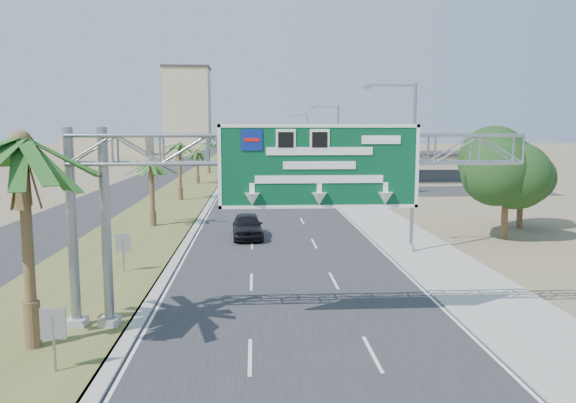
# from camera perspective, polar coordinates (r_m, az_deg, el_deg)

# --- Properties ---
(road) EXTENTS (12.00, 300.00, 0.02)m
(road) POSITION_cam_1_polar(r_m,az_deg,el_deg) (120.62, -2.57, 3.79)
(road) COLOR #28282B
(road) RESTS_ON ground
(sidewalk_right) EXTENTS (4.00, 300.00, 0.10)m
(sidewalk_right) POSITION_cam_1_polar(r_m,az_deg,el_deg) (121.04, 1.46, 3.83)
(sidewalk_right) COLOR #9E9B93
(sidewalk_right) RESTS_ON ground
(median_grass) EXTENTS (7.00, 300.00, 0.12)m
(median_grass) POSITION_cam_1_polar(r_m,az_deg,el_deg) (120.88, -7.33, 3.77)
(median_grass) COLOR #545D29
(median_grass) RESTS_ON ground
(opposing_road) EXTENTS (8.00, 300.00, 0.02)m
(opposing_road) POSITION_cam_1_polar(r_m,az_deg,el_deg) (121.55, -10.63, 3.70)
(opposing_road) COLOR #28282B
(opposing_road) RESTS_ON ground
(sign_gantry) EXTENTS (16.75, 1.24, 7.50)m
(sign_gantry) POSITION_cam_1_polar(r_m,az_deg,el_deg) (20.36, -1.32, 3.80)
(sign_gantry) COLOR gray
(sign_gantry) RESTS_ON ground
(palm_near) EXTENTS (5.70, 5.70, 8.35)m
(palm_near) POSITION_cam_1_polar(r_m,az_deg,el_deg) (19.81, -25.45, 5.53)
(palm_near) COLOR brown
(palm_near) RESTS_ON ground
(palm_row_b) EXTENTS (3.99, 3.99, 5.95)m
(palm_row_b) POSITION_cam_1_polar(r_m,az_deg,el_deg) (43.14, -13.73, 3.88)
(palm_row_b) COLOR brown
(palm_row_b) RESTS_ON ground
(palm_row_c) EXTENTS (3.99, 3.99, 6.75)m
(palm_row_c) POSITION_cam_1_polar(r_m,az_deg,el_deg) (58.91, -10.99, 5.55)
(palm_row_c) COLOR brown
(palm_row_c) RESTS_ON ground
(palm_row_d) EXTENTS (3.99, 3.99, 5.45)m
(palm_row_d) POSITION_cam_1_polar(r_m,az_deg,el_deg) (76.82, -9.21, 5.02)
(palm_row_d) COLOR brown
(palm_row_d) RESTS_ON ground
(palm_row_e) EXTENTS (3.99, 3.99, 6.15)m
(palm_row_e) POSITION_cam_1_polar(r_m,az_deg,el_deg) (95.72, -8.08, 5.87)
(palm_row_e) COLOR brown
(palm_row_e) RESTS_ON ground
(palm_row_f) EXTENTS (3.99, 3.99, 5.75)m
(palm_row_f) POSITION_cam_1_polar(r_m,az_deg,el_deg) (120.66, -7.13, 5.98)
(palm_row_f) COLOR brown
(palm_row_f) RESTS_ON ground
(streetlight_near) EXTENTS (3.27, 0.44, 10.00)m
(streetlight_near) POSITION_cam_1_polar(r_m,az_deg,el_deg) (33.74, 12.26, 2.69)
(streetlight_near) COLOR gray
(streetlight_near) RESTS_ON ground
(streetlight_mid) EXTENTS (3.27, 0.44, 10.00)m
(streetlight_mid) POSITION_cam_1_polar(r_m,az_deg,el_deg) (63.10, 4.89, 4.88)
(streetlight_mid) COLOR gray
(streetlight_mid) RESTS_ON ground
(streetlight_far) EXTENTS (3.27, 0.44, 10.00)m
(streetlight_far) POSITION_cam_1_polar(r_m,az_deg,el_deg) (98.84, 1.86, 5.75)
(streetlight_far) COLOR gray
(streetlight_far) RESTS_ON ground
(signal_mast) EXTENTS (10.28, 0.71, 8.00)m
(signal_mast) POSITION_cam_1_polar(r_m,az_deg,el_deg) (82.69, 1.42, 5.57)
(signal_mast) COLOR gray
(signal_mast) RESTS_ON ground
(store_building) EXTENTS (18.00, 10.00, 4.00)m
(store_building) POSITION_cam_1_polar(r_m,az_deg,el_deg) (80.18, 13.87, 3.27)
(store_building) COLOR tan
(store_building) RESTS_ON ground
(oak_near) EXTENTS (4.50, 4.50, 6.80)m
(oak_near) POSITION_cam_1_polar(r_m,az_deg,el_deg) (40.17, 21.34, 2.82)
(oak_near) COLOR brown
(oak_near) RESTS_ON ground
(oak_far) EXTENTS (3.50, 3.50, 5.60)m
(oak_far) POSITION_cam_1_polar(r_m,az_deg,el_deg) (45.11, 22.65, 2.29)
(oak_far) COLOR brown
(oak_far) RESTS_ON ground
(median_signback_a) EXTENTS (0.75, 0.08, 2.08)m
(median_signback_a) POSITION_cam_1_polar(r_m,az_deg,el_deg) (18.39, -22.74, -11.82)
(median_signback_a) COLOR gray
(median_signback_a) RESTS_ON ground
(median_signback_b) EXTENTS (0.75, 0.08, 2.08)m
(median_signback_b) POSITION_cam_1_polar(r_m,az_deg,el_deg) (29.74, -16.41, -4.36)
(median_signback_b) COLOR gray
(median_signback_b) RESTS_ON ground
(tower_distant) EXTENTS (20.00, 16.00, 35.00)m
(tower_distant) POSITION_cam_1_polar(r_m,az_deg,el_deg) (262.33, -10.18, 9.38)
(tower_distant) COLOR tan
(tower_distant) RESTS_ON ground
(building_distant_left) EXTENTS (24.00, 14.00, 6.00)m
(building_distant_left) POSITION_cam_1_polar(r_m,az_deg,el_deg) (175.82, -17.74, 5.52)
(building_distant_left) COLOR tan
(building_distant_left) RESTS_ON ground
(building_distant_right) EXTENTS (20.00, 12.00, 5.00)m
(building_distant_right) POSITION_cam_1_polar(r_m,az_deg,el_deg) (153.79, 8.54, 5.39)
(building_distant_right) COLOR tan
(building_distant_right) RESTS_ON ground
(car_left_lane) EXTENTS (2.23, 5.04, 1.68)m
(car_left_lane) POSITION_cam_1_polar(r_m,az_deg,el_deg) (38.14, -4.14, -2.49)
(car_left_lane) COLOR black
(car_left_lane) RESTS_ON ground
(car_mid_lane) EXTENTS (1.68, 4.23, 1.37)m
(car_mid_lane) POSITION_cam_1_polar(r_m,az_deg,el_deg) (54.55, -0.36, 0.31)
(car_mid_lane) COLOR maroon
(car_mid_lane) RESTS_ON ground
(car_right_lane) EXTENTS (2.81, 5.69, 1.55)m
(car_right_lane) POSITION_cam_1_polar(r_m,az_deg,el_deg) (89.32, -0.89, 3.08)
(car_right_lane) COLOR gray
(car_right_lane) RESTS_ON ground
(car_far) EXTENTS (2.59, 5.10, 1.42)m
(car_far) POSITION_cam_1_polar(r_m,az_deg,el_deg) (96.53, -5.24, 3.32)
(car_far) COLOR black
(car_far) RESTS_ON ground
(pole_sign_red_near) EXTENTS (2.42, 0.49, 8.02)m
(pole_sign_red_near) POSITION_cam_1_polar(r_m,az_deg,el_deg) (64.14, 7.49, 6.25)
(pole_sign_red_near) COLOR gray
(pole_sign_red_near) RESTS_ON ground
(pole_sign_blue) EXTENTS (2.02, 0.48, 8.00)m
(pole_sign_blue) POSITION_cam_1_polar(r_m,az_deg,el_deg) (64.09, 9.98, 5.97)
(pole_sign_blue) COLOR gray
(pole_sign_blue) RESTS_ON ground
(pole_sign_red_far) EXTENTS (2.22, 0.64, 7.20)m
(pole_sign_red_far) POSITION_cam_1_polar(r_m,az_deg,el_deg) (77.68, 5.15, 6.00)
(pole_sign_red_far) COLOR gray
(pole_sign_red_far) RESTS_ON ground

